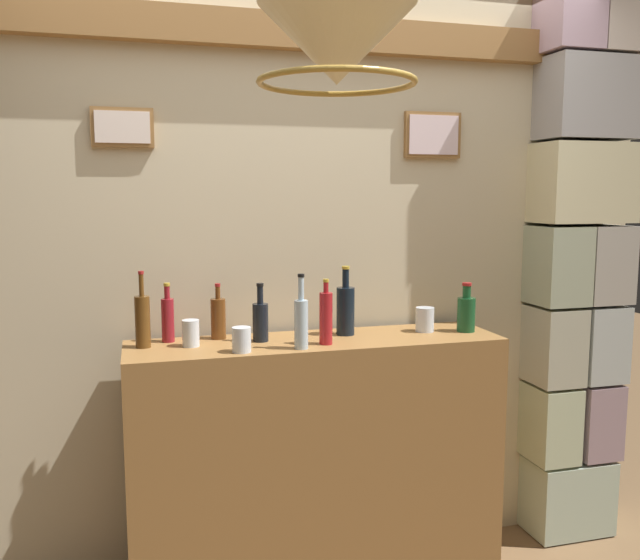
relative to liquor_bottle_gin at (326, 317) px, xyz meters
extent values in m
cube|color=beige|center=(-0.01, 0.36, 0.18)|extent=(3.30, 0.08, 2.70)
cube|color=olive|center=(-0.01, 0.30, 1.13)|extent=(3.30, 0.10, 0.14)
cube|color=olive|center=(-0.74, 0.31, 0.74)|extent=(0.24, 0.03, 0.15)
cube|color=beige|center=(-0.74, 0.30, 0.74)|extent=(0.21, 0.01, 0.12)
cube|color=olive|center=(0.58, 0.31, 0.74)|extent=(0.26, 0.03, 0.20)
cube|color=beige|center=(0.58, 0.30, 0.74)|extent=(0.23, 0.01, 0.17)
cube|color=#B1C3AD|center=(1.29, 0.23, -0.99)|extent=(0.40, 0.30, 0.36)
cube|color=#B6C29D|center=(1.17, 0.23, -0.61)|extent=(0.20, 0.30, 0.36)
cube|color=gray|center=(1.41, 0.23, -0.61)|extent=(0.20, 0.30, 0.36)
cube|color=#ACAC94|center=(1.17, 0.23, -0.23)|extent=(0.21, 0.30, 0.36)
cube|color=#AFB8B4|center=(1.41, 0.23, -0.23)|extent=(0.22, 0.30, 0.36)
cube|color=#9CA588|center=(1.17, 0.23, 0.15)|extent=(0.22, 0.30, 0.36)
cube|color=#A5A094|center=(1.41, 0.23, 0.15)|extent=(0.23, 0.30, 0.36)
cube|color=beige|center=(1.29, 0.23, 0.53)|extent=(0.44, 0.30, 0.36)
cube|color=gray|center=(1.29, 0.23, 0.90)|extent=(0.42, 0.30, 0.36)
cube|color=#AC8E9C|center=(1.17, 0.23, 1.28)|extent=(0.22, 0.30, 0.36)
cube|color=#BBAA9A|center=(1.41, 0.23, 1.28)|extent=(0.23, 0.30, 0.36)
cube|color=olive|center=(-0.01, 0.08, -0.64)|extent=(1.51, 0.39, 1.07)
cylinder|color=#A51C20|center=(0.00, 0.00, -0.01)|extent=(0.05, 0.05, 0.20)
cylinder|color=#A51C20|center=(0.00, 0.00, 0.12)|extent=(0.02, 0.02, 0.04)
cylinder|color=#B7932D|center=(0.00, 0.00, 0.14)|extent=(0.02, 0.02, 0.01)
cylinder|color=brown|center=(-0.39, 0.21, -0.03)|extent=(0.06, 0.06, 0.16)
cylinder|color=brown|center=(-0.39, 0.21, 0.08)|extent=(0.02, 0.02, 0.05)
cylinder|color=maroon|center=(-0.39, 0.21, 0.11)|extent=(0.02, 0.02, 0.01)
cylinder|color=#1A4D27|center=(0.64, 0.07, -0.03)|extent=(0.08, 0.08, 0.14)
cylinder|color=#1A4D27|center=(0.64, 0.07, 0.06)|extent=(0.03, 0.03, 0.05)
cylinder|color=maroon|center=(0.64, 0.07, 0.10)|extent=(0.04, 0.04, 0.01)
cylinder|color=#ADC4D0|center=(-0.11, -0.05, -0.01)|extent=(0.05, 0.05, 0.19)
cylinder|color=#ADC4D0|center=(-0.11, -0.05, 0.12)|extent=(0.02, 0.02, 0.09)
cylinder|color=black|center=(-0.11, -0.05, 0.17)|extent=(0.03, 0.03, 0.01)
cylinder|color=black|center=(0.13, 0.15, -0.01)|extent=(0.08, 0.08, 0.20)
cylinder|color=black|center=(0.13, 0.15, 0.13)|extent=(0.03, 0.03, 0.08)
cylinder|color=#B7932D|center=(0.13, 0.15, 0.18)|extent=(0.03, 0.03, 0.01)
cylinder|color=maroon|center=(-0.59, 0.21, -0.02)|extent=(0.05, 0.05, 0.17)
cylinder|color=maroon|center=(-0.59, 0.21, 0.09)|extent=(0.02, 0.02, 0.05)
cylinder|color=#B7932D|center=(-0.59, 0.21, 0.12)|extent=(0.03, 0.03, 0.01)
cylinder|color=black|center=(-0.24, 0.12, -0.03)|extent=(0.06, 0.06, 0.15)
cylinder|color=black|center=(-0.24, 0.12, 0.08)|extent=(0.02, 0.02, 0.07)
cylinder|color=black|center=(-0.24, 0.12, 0.12)|extent=(0.03, 0.03, 0.01)
cylinder|color=brown|center=(-0.69, 0.13, -0.01)|extent=(0.06, 0.06, 0.20)
cylinder|color=brown|center=(-0.69, 0.13, 0.13)|extent=(0.02, 0.02, 0.08)
cylinder|color=maroon|center=(-0.69, 0.13, 0.18)|extent=(0.02, 0.02, 0.01)
cylinder|color=silver|center=(-0.34, -0.04, -0.06)|extent=(0.07, 0.07, 0.09)
cylinder|color=silver|center=(0.47, 0.12, -0.06)|extent=(0.08, 0.08, 0.10)
cylinder|color=silver|center=(-0.51, 0.10, -0.06)|extent=(0.07, 0.07, 0.10)
cone|color=beige|center=(-0.19, -0.78, 0.86)|extent=(0.41, 0.41, 0.20)
torus|color=#AD8433|center=(-0.19, -0.78, 0.76)|extent=(0.41, 0.41, 0.02)
camera|label=1|loc=(-0.70, -2.45, 0.48)|focal=37.29mm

